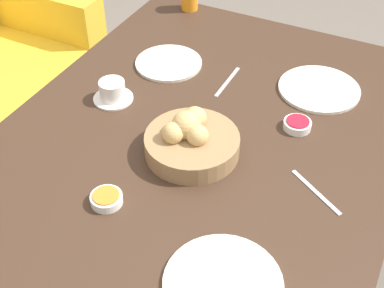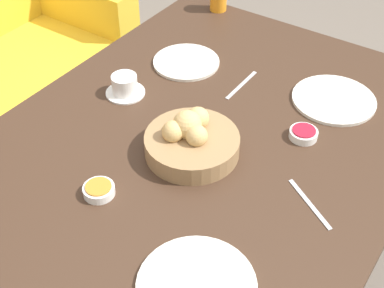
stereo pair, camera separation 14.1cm
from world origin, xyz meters
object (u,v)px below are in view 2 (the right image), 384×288
bread_basket (191,140)px  jam_bowl_berry (304,134)px  knife_silver (241,85)px  coffee_cup (125,86)px  fork_silver (309,204)px  plate_near_right (334,99)px  plate_far_center (186,62)px  plate_near_left (197,285)px  jam_bowl_honey (99,190)px

bread_basket → jam_bowl_berry: bread_basket is taller
jam_bowl_berry → knife_silver: 0.29m
coffee_cup → jam_bowl_berry: size_ratio=1.53×
bread_basket → fork_silver: bread_basket is taller
knife_silver → bread_basket: bearing=-172.8°
plate_near_right → jam_bowl_berry: size_ratio=3.18×
coffee_cup → knife_silver: bearing=-48.9°
knife_silver → plate_near_right: bearing=-72.3°
plate_near_right → fork_silver: 0.44m
plate_far_center → fork_silver: bearing=-119.8°
bread_basket → coffee_cup: 0.33m
plate_near_left → jam_bowl_honey: (0.09, 0.35, 0.01)m
jam_bowl_berry → fork_silver: size_ratio=0.51×
coffee_cup → jam_bowl_berry: 0.55m
bread_basket → plate_near_left: 0.42m
bread_basket → plate_far_center: 0.43m
fork_silver → jam_bowl_berry: bearing=29.0°
jam_bowl_honey → bread_basket: bearing=-21.2°
plate_far_center → jam_bowl_berry: size_ratio=2.78×
plate_far_center → jam_bowl_honey: (-0.60, -0.16, 0.01)m
plate_far_center → jam_bowl_berry: (-0.13, -0.48, 0.01)m
bread_basket → fork_silver: (0.00, -0.34, -0.04)m
jam_bowl_honey → plate_far_center: bearing=14.6°
coffee_cup → plate_near_left: bearing=-128.5°
plate_near_left → plate_near_right: size_ratio=1.02×
bread_basket → jam_bowl_honey: size_ratio=3.21×
plate_near_left → plate_far_center: (0.69, 0.50, 0.00)m
plate_near_right → jam_bowl_berry: jam_bowl_berry is taller
jam_bowl_berry → jam_bowl_honey: size_ratio=1.00×
plate_near_right → jam_bowl_honey: jam_bowl_honey is taller
plate_near_left → coffee_cup: 0.72m
coffee_cup → jam_bowl_honey: (-0.36, -0.22, -0.02)m
bread_basket → plate_near_left: size_ratio=0.99×
plate_near_right → jam_bowl_honey: 0.76m
plate_near_right → coffee_cup: bearing=120.8°
coffee_cup → plate_far_center: bearing=-13.4°
plate_near_right → knife_silver: 0.28m
bread_basket → coffee_cup: (0.10, 0.31, -0.01)m
coffee_cup → fork_silver: size_ratio=0.78×
coffee_cup → jam_bowl_honey: bearing=-149.2°
plate_far_center → bread_basket: bearing=-143.5°
bread_basket → plate_near_right: 0.48m
plate_far_center → fork_silver: 0.69m
coffee_cup → fork_silver: coffee_cup is taller
jam_bowl_honey → coffee_cup: bearing=30.8°
plate_far_center → jam_bowl_berry: jam_bowl_berry is taller
bread_basket → plate_near_right: bearing=-27.9°
jam_bowl_honey → fork_silver: jam_bowl_honey is taller
jam_bowl_berry → plate_far_center: bearing=75.3°
plate_far_center → fork_silver: (-0.34, -0.60, -0.00)m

